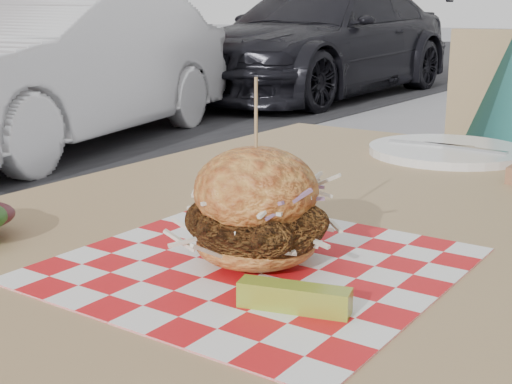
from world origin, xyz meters
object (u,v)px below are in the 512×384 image
(car_dark, at_px, (321,40))
(sandwich, at_px, (256,214))
(car_white, at_px, (55,67))
(patio_table, at_px, (321,271))
(patio_chair, at_px, (512,202))

(car_dark, relative_size, sandwich, 24.31)
(car_white, height_order, patio_table, car_white)
(car_dark, bearing_deg, sandwich, -60.02)
(car_white, xyz_separation_m, patio_table, (3.84, -2.78, 0.09))
(car_dark, distance_m, patio_table, 7.76)
(car_dark, height_order, patio_table, car_dark)
(sandwich, bearing_deg, patio_table, 101.51)
(car_white, distance_m, sandwich, 4.90)
(car_dark, relative_size, patio_table, 3.71)
(patio_table, bearing_deg, patio_chair, 90.57)
(car_dark, bearing_deg, car_white, -89.22)
(car_white, bearing_deg, patio_chair, -39.29)
(car_white, bearing_deg, patio_table, -49.49)
(patio_table, bearing_deg, car_dark, 119.68)
(car_dark, height_order, sandwich, car_dark)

